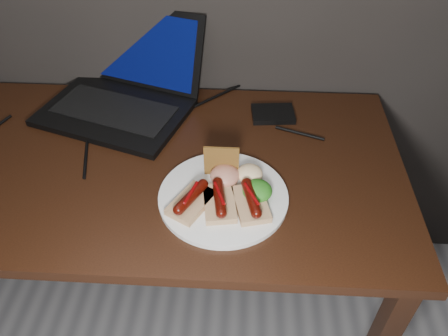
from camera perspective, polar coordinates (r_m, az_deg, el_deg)
desk at (r=1.22m, az=-11.16°, el=-2.12°), size 1.40×0.70×0.75m
laptop at (r=1.35m, az=-13.03°, el=9.98°), size 0.50×0.48×0.25m
hard_drive at (r=1.29m, az=6.41°, el=7.04°), size 0.13×0.10×0.02m
desk_cables at (r=1.26m, az=-10.86°, el=5.28°), size 0.98×0.46×0.01m
plate at (r=1.04m, az=-0.09°, el=-3.73°), size 0.37×0.37×0.01m
bread_sausage_left at (r=1.00m, az=-4.29°, el=-4.20°), size 0.12×0.13×0.04m
bread_sausage_center at (r=0.99m, az=-0.59°, el=-4.29°), size 0.09×0.12×0.04m
bread_sausage_right at (r=1.00m, az=3.56°, el=-4.34°), size 0.10×0.13×0.04m
crispbread at (r=1.05m, az=-0.34°, el=0.89°), size 0.08×0.01×0.08m
salad_greens at (r=1.02m, az=4.38°, el=-2.97°), size 0.07×0.07×0.04m
salsa_mound at (r=1.05m, az=0.12°, el=-0.97°), size 0.07×0.07×0.04m
coleslaw_mound at (r=1.06m, az=3.36°, el=-0.73°), size 0.06×0.06×0.04m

